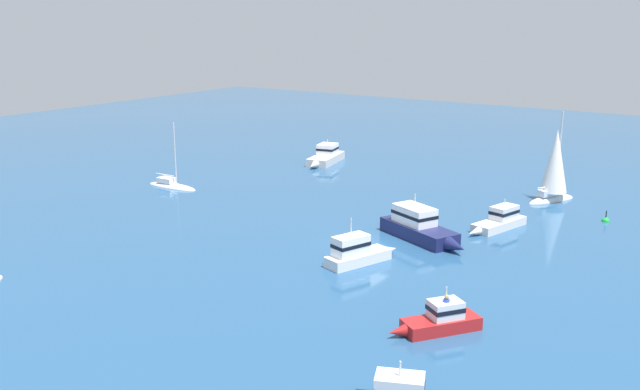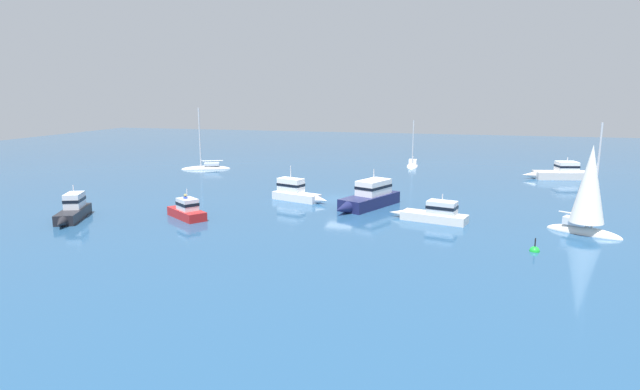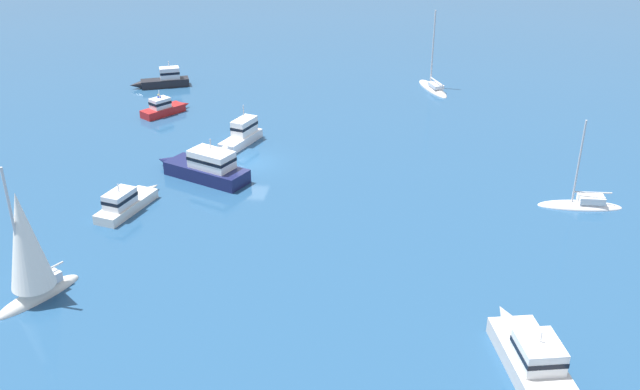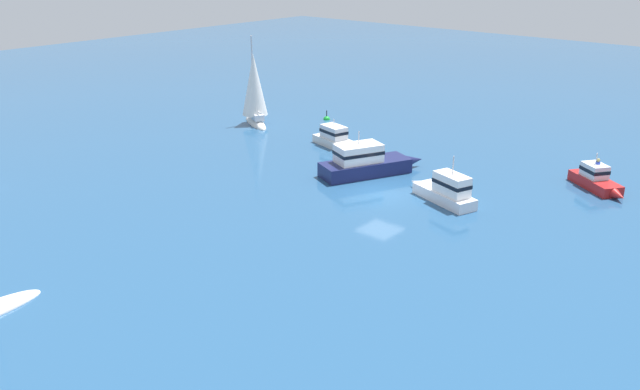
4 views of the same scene
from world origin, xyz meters
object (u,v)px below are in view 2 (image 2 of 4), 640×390
(motor_cruiser, at_px, (186,210))
(motor_cruiser_1, at_px, (73,210))
(sailboat, at_px, (588,194))
(powerboat_2, at_px, (435,213))
(powerboat, at_px, (561,172))
(sailboat_1, at_px, (412,165))
(ketch, at_px, (206,168))
(launch, at_px, (369,197))
(powerboat_1, at_px, (295,192))
(channel_buoy, at_px, (534,251))

(motor_cruiser, distance_m, motor_cruiser_1, 8.69)
(motor_cruiser, bearing_deg, sailboat, -138.77)
(sailboat, relative_size, motor_cruiser_1, 1.41)
(powerboat_2, distance_m, motor_cruiser_1, 28.01)
(powerboat, bearing_deg, sailboat, 71.61)
(sailboat_1, relative_size, motor_cruiser_1, 1.10)
(motor_cruiser, xyz_separation_m, ketch, (-24.53, -10.84, -0.48))
(sailboat, xyz_separation_m, powerboat_2, (-0.88, -10.33, -2.20))
(motor_cruiser, distance_m, powerboat_2, 19.36)
(launch, height_order, motor_cruiser_1, launch)
(powerboat, xyz_separation_m, motor_cruiser, (28.20, -31.76, -0.10))
(launch, bearing_deg, motor_cruiser, -35.76)
(ketch, relative_size, powerboat_1, 1.45)
(powerboat, relative_size, sailboat, 0.91)
(powerboat_2, bearing_deg, powerboat, -103.35)
(channel_buoy, bearing_deg, sailboat_1, -163.20)
(motor_cruiser, bearing_deg, powerboat_1, -90.21)
(powerboat_1, bearing_deg, sailboat_1, 90.78)
(ketch, xyz_separation_m, channel_buoy, (26.84, 36.24, -0.14))
(motor_cruiser_1, relative_size, channel_buoy, 5.07)
(sailboat_1, height_order, powerboat_1, sailboat_1)
(ketch, height_order, powerboat_2, ketch)
(sailboat_1, bearing_deg, powerboat_1, -20.76)
(sailboat_1, height_order, channel_buoy, sailboat_1)
(launch, distance_m, powerboat_2, 6.89)
(motor_cruiser, height_order, channel_buoy, motor_cruiser)
(powerboat_1, bearing_deg, powerboat, 56.19)
(channel_buoy, bearing_deg, powerboat_2, -133.97)
(powerboat, distance_m, powerboat_2, 27.46)
(powerboat_1, relative_size, launch, 0.72)
(sailboat_1, height_order, motor_cruiser_1, sailboat_1)
(motor_cruiser_1, bearing_deg, sailboat_1, 125.32)
(sailboat, relative_size, launch, 1.05)
(sailboat, bearing_deg, powerboat_1, -166.19)
(motor_cruiser_1, bearing_deg, sailboat, 75.81)
(powerboat_1, bearing_deg, motor_cruiser, -106.70)
(motor_cruiser, height_order, launch, launch)
(powerboat_1, xyz_separation_m, launch, (1.00, 7.00, 0.10))
(powerboat, distance_m, ketch, 42.76)
(powerboat_2, bearing_deg, sailboat, -170.43)
(powerboat, xyz_separation_m, sailboat, (25.17, -2.47, 2.11))
(ketch, relative_size, channel_buoy, 7.08)
(sailboat_1, distance_m, powerboat_1, 26.53)
(sailboat, bearing_deg, motor_cruiser_1, -143.60)
(sailboat, relative_size, powerboat_2, 1.33)
(launch, relative_size, motor_cruiser_1, 1.34)
(launch, bearing_deg, ketch, -100.95)
(powerboat, relative_size, motor_cruiser_1, 1.28)
(powerboat_2, xyz_separation_m, channel_buoy, (6.21, 6.44, -0.63))
(sailboat_1, xyz_separation_m, powerboat_2, (30.03, 4.50, 0.51))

